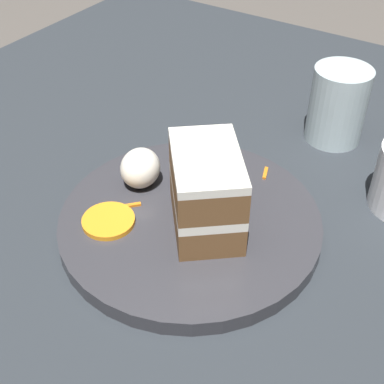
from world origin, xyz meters
TOP-DOWN VIEW (x-y plane):
  - ground_plane at (0.00, 0.00)m, footprint 6.00×6.00m
  - dining_table at (0.00, 0.00)m, footprint 1.15×1.02m
  - plate at (-0.00, 0.02)m, footprint 0.28×0.28m
  - cake_slice at (0.00, 0.04)m, footprint 0.12×0.12m
  - cream_dollop at (-0.02, -0.06)m, footprint 0.05×0.04m
  - orange_garnish at (0.06, -0.05)m, footprint 0.06×0.06m
  - carrot_shreds_scatter at (-0.07, -0.02)m, footprint 0.15×0.11m
  - drinking_glass at (-0.25, 0.08)m, footprint 0.07×0.07m

SIDE VIEW (x-z plane):
  - ground_plane at x=0.00m, z-range 0.00..0.00m
  - dining_table at x=0.00m, z-range 0.00..0.03m
  - plate at x=0.00m, z-range 0.03..0.04m
  - carrot_shreds_scatter at x=-0.07m, z-range 0.04..0.05m
  - orange_garnish at x=0.06m, z-range 0.04..0.05m
  - cream_dollop at x=-0.02m, z-range 0.04..0.09m
  - drinking_glass at x=-0.25m, z-range 0.02..0.12m
  - cake_slice at x=0.00m, z-range 0.04..0.13m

